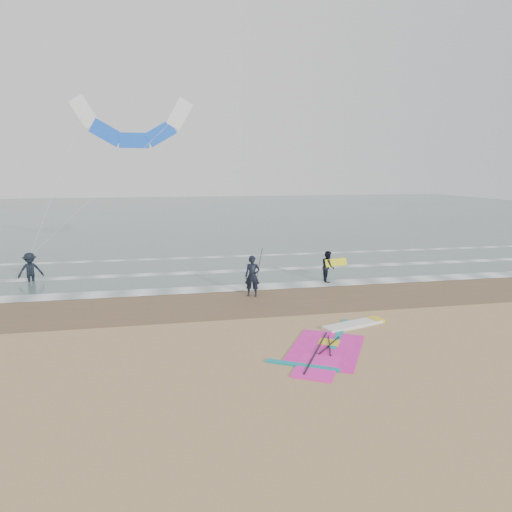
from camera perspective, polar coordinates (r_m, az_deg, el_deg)
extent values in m
plane|color=tan|center=(15.31, 9.01, -11.38)|extent=(120.00, 120.00, 0.00)
cube|color=#47605E|center=(61.75, -6.46, 5.32)|extent=(120.00, 80.00, 0.02)
cube|color=brown|center=(20.73, 3.31, -5.33)|extent=(120.00, 5.00, 0.01)
cube|color=white|center=(22.78, 1.93, -3.77)|extent=(120.00, 1.20, 0.02)
cube|color=white|center=(26.40, 0.07, -1.75)|extent=(120.00, 0.70, 0.02)
cube|color=white|center=(30.73, -1.56, 0.02)|extent=(120.00, 0.50, 0.01)
cube|color=white|center=(17.53, 12.00, -8.39)|extent=(2.50, 1.33, 0.12)
cube|color=yellow|center=(18.25, 14.71, -7.72)|extent=(0.60, 0.69, 0.13)
cube|color=#FF20B0|center=(15.23, 8.71, -11.41)|extent=(3.42, 3.77, 0.04)
cube|color=#FF20B0|center=(13.90, 7.60, -13.59)|extent=(1.89, 2.10, 0.04)
cube|color=#0C8C99|center=(16.66, 10.42, -9.48)|extent=(1.75, 2.81, 0.05)
cube|color=#0C8C99|center=(13.96, 5.78, -13.44)|extent=(2.05, 1.31, 0.05)
cube|color=yellow|center=(15.75, 9.12, -10.64)|extent=(0.88, 0.85, 0.05)
cylinder|color=black|center=(14.93, 7.53, -11.73)|extent=(1.81, 3.07, 0.06)
cylinder|color=black|center=(15.45, 9.16, -10.91)|extent=(1.20, 1.33, 0.04)
cylinder|color=black|center=(15.45, 9.16, -10.91)|extent=(0.58, 1.68, 0.04)
imported|color=black|center=(20.86, -0.46, -2.53)|extent=(0.79, 0.63, 1.90)
imported|color=black|center=(23.88, 8.98, -1.30)|extent=(0.75, 0.89, 1.63)
imported|color=black|center=(26.23, -26.43, -0.92)|extent=(1.39, 1.07, 1.89)
cylinder|color=black|center=(20.82, 0.35, -1.31)|extent=(0.17, 0.86, 1.82)
cube|color=yellow|center=(23.88, 9.98, -0.80)|extent=(1.30, 0.51, 0.39)
cube|color=white|center=(28.25, -20.71, 16.52)|extent=(1.59, 0.12, 1.89)
cube|color=blue|center=(28.00, -18.25, 14.44)|extent=(1.89, 0.12, 1.59)
cube|color=blue|center=(27.84, -15.01, 13.79)|extent=(1.68, 0.12, 0.86)
cube|color=blue|center=(27.82, -11.83, 14.77)|extent=(1.89, 0.12, 1.59)
cube|color=white|center=(27.94, -9.54, 17.11)|extent=(1.59, 0.12, 1.89)
cylinder|color=beige|center=(26.89, -23.55, 8.50)|extent=(2.73, 2.94, 7.63)
cylinder|color=beige|center=(26.46, -17.93, 8.85)|extent=(7.98, 2.94, 7.63)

